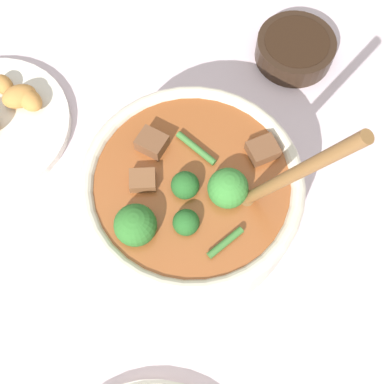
{
  "coord_description": "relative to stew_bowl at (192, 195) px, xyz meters",
  "views": [
    {
      "loc": [
        -0.2,
        0.02,
        0.54
      ],
      "look_at": [
        0.0,
        0.0,
        0.06
      ],
      "focal_mm": 45.0,
      "sensor_mm": 36.0,
      "label": 1
    }
  ],
  "objects": [
    {
      "name": "condiment_bowl",
      "position": [
        0.21,
        -0.16,
        -0.04
      ],
      "size": [
        0.1,
        0.1,
        0.03
      ],
      "color": "black",
      "rests_on": "ground_plane"
    },
    {
      "name": "stew_bowl",
      "position": [
        0.0,
        0.0,
        0.0
      ],
      "size": [
        0.23,
        0.24,
        0.25
      ],
      "color": "beige",
      "rests_on": "ground_plane"
    },
    {
      "name": "ground_plane",
      "position": [
        0.0,
        0.0,
        -0.05
      ],
      "size": [
        4.0,
        4.0,
        0.0
      ],
      "primitive_type": "plane",
      "color": "silver"
    }
  ]
}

